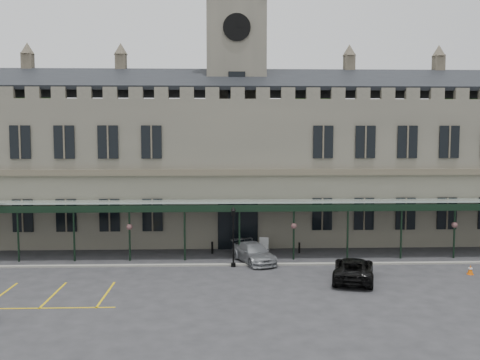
{
  "coord_description": "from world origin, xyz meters",
  "views": [
    {
      "loc": [
        -1.34,
        -31.41,
        9.22
      ],
      "look_at": [
        0.0,
        6.0,
        6.0
      ],
      "focal_mm": 40.0,
      "sensor_mm": 36.0,
      "label": 1
    }
  ],
  "objects_px": {
    "car_taxi": "(254,253)",
    "car_van": "(353,269)",
    "clock_tower": "(236,90)",
    "sign_board": "(264,245)",
    "station_building": "(236,165)",
    "lamp_post_mid": "(233,231)",
    "traffic_cone": "(470,270)"
  },
  "relations": [
    {
      "from": "car_taxi",
      "to": "car_van",
      "type": "height_order",
      "value": "car_van"
    },
    {
      "from": "clock_tower",
      "to": "sign_board",
      "type": "height_order",
      "value": "clock_tower"
    },
    {
      "from": "station_building",
      "to": "lamp_post_mid",
      "type": "relative_size",
      "value": 14.22
    },
    {
      "from": "car_van",
      "to": "traffic_cone",
      "type": "bearing_deg",
      "value": -156.82
    },
    {
      "from": "traffic_cone",
      "to": "car_taxi",
      "type": "height_order",
      "value": "car_taxi"
    },
    {
      "from": "lamp_post_mid",
      "to": "clock_tower",
      "type": "bearing_deg",
      "value": 87.38
    },
    {
      "from": "station_building",
      "to": "sign_board",
      "type": "height_order",
      "value": "station_building"
    },
    {
      "from": "sign_board",
      "to": "car_van",
      "type": "height_order",
      "value": "car_van"
    },
    {
      "from": "sign_board",
      "to": "lamp_post_mid",
      "type": "bearing_deg",
      "value": -105.0
    },
    {
      "from": "station_building",
      "to": "car_van",
      "type": "bearing_deg",
      "value": -64.28
    },
    {
      "from": "traffic_cone",
      "to": "clock_tower",
      "type": "bearing_deg",
      "value": 138.16
    },
    {
      "from": "clock_tower",
      "to": "car_van",
      "type": "relative_size",
      "value": 4.74
    },
    {
      "from": "station_building",
      "to": "clock_tower",
      "type": "xyz_separation_m",
      "value": [
        0.0,
        0.09,
        6.64
      ]
    },
    {
      "from": "car_taxi",
      "to": "car_van",
      "type": "bearing_deg",
      "value": -60.17
    },
    {
      "from": "lamp_post_mid",
      "to": "station_building",
      "type": "bearing_deg",
      "value": 87.36
    },
    {
      "from": "lamp_post_mid",
      "to": "car_van",
      "type": "bearing_deg",
      "value": -26.72
    },
    {
      "from": "station_building",
      "to": "lamp_post_mid",
      "type": "xyz_separation_m",
      "value": [
        -0.5,
        -10.76,
        -3.97
      ]
    },
    {
      "from": "station_building",
      "to": "car_taxi",
      "type": "relative_size",
      "value": 12.46
    },
    {
      "from": "station_building",
      "to": "traffic_cone",
      "type": "distance_m",
      "value": 21.07
    },
    {
      "from": "traffic_cone",
      "to": "car_taxi",
      "type": "distance_m",
      "value": 14.58
    },
    {
      "from": "clock_tower",
      "to": "lamp_post_mid",
      "type": "xyz_separation_m",
      "value": [
        -0.5,
        -10.84,
        -10.61
      ]
    },
    {
      "from": "sign_board",
      "to": "car_van",
      "type": "distance_m",
      "value": 9.56
    },
    {
      "from": "lamp_post_mid",
      "to": "car_van",
      "type": "xyz_separation_m",
      "value": [
        7.5,
        -3.77,
        -1.78
      ]
    },
    {
      "from": "clock_tower",
      "to": "sign_board",
      "type": "bearing_deg",
      "value": -72.87
    },
    {
      "from": "station_building",
      "to": "clock_tower",
      "type": "relative_size",
      "value": 2.42
    },
    {
      "from": "station_building",
      "to": "car_van",
      "type": "xyz_separation_m",
      "value": [
        7.0,
        -14.53,
        -5.74
      ]
    },
    {
      "from": "station_building",
      "to": "traffic_cone",
      "type": "relative_size",
      "value": 94.4
    },
    {
      "from": "lamp_post_mid",
      "to": "sign_board",
      "type": "relative_size",
      "value": 3.46
    },
    {
      "from": "traffic_cone",
      "to": "car_taxi",
      "type": "xyz_separation_m",
      "value": [
        -14.06,
        3.87,
        0.39
      ]
    },
    {
      "from": "lamp_post_mid",
      "to": "traffic_cone",
      "type": "relative_size",
      "value": 6.64
    },
    {
      "from": "traffic_cone",
      "to": "station_building",
      "type": "bearing_deg",
      "value": 138.34
    },
    {
      "from": "sign_board",
      "to": "car_van",
      "type": "relative_size",
      "value": 0.23
    }
  ]
}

